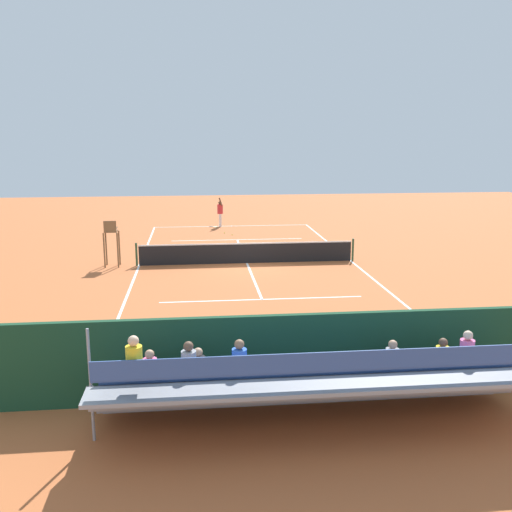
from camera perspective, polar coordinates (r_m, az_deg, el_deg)
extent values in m
plane|color=#BC6033|center=(27.00, -0.91, -0.71)|extent=(60.00, 60.00, 0.00)
cube|color=white|center=(37.77, -2.46, 3.00)|extent=(10.00, 0.10, 0.01)
cube|color=white|center=(16.53, 2.65, -9.18)|extent=(10.00, 0.10, 0.01)
cube|color=white|center=(27.89, 9.37, -0.45)|extent=(0.10, 22.00, 0.01)
cube|color=white|center=(27.02, -11.53, -0.94)|extent=(0.10, 22.00, 0.01)
cube|color=white|center=(32.91, -1.89, 1.63)|extent=(7.50, 0.10, 0.01)
cube|color=white|center=(21.18, 0.60, -4.33)|extent=(7.50, 0.10, 0.01)
cube|color=white|center=(27.00, -0.91, -0.70)|extent=(0.10, 12.10, 0.01)
cube|color=white|center=(37.77, -2.46, 3.00)|extent=(0.10, 0.30, 0.01)
cube|color=black|center=(26.90, -0.92, 0.24)|extent=(10.00, 0.02, 0.91)
cube|color=white|center=(26.81, -0.92, 1.25)|extent=(10.00, 0.04, 0.06)
cylinder|color=#2D5133|center=(27.81, 9.60, 0.63)|extent=(0.10, 0.10, 1.07)
cylinder|color=#2D5133|center=(26.91, -11.79, 0.16)|extent=(0.10, 0.10, 1.07)
cube|color=#194228|center=(13.42, 4.67, -9.84)|extent=(18.00, 0.16, 2.00)
cube|color=gray|center=(13.42, 4.90, -13.46)|extent=(9.00, 0.10, 0.45)
cube|color=gray|center=(13.03, 5.22, -13.39)|extent=(9.00, 0.80, 0.08)
cube|color=gray|center=(13.45, 4.88, -13.41)|extent=(9.00, 0.04, 0.45)
cube|color=#335193|center=(12.77, 5.35, -11.88)|extent=(8.60, 0.36, 0.04)
cube|color=#335193|center=(12.52, 5.53, -11.37)|extent=(8.60, 0.03, 0.36)
cube|color=gray|center=(12.13, 6.02, -13.08)|extent=(9.00, 0.80, 0.08)
cube|color=gray|center=(12.55, 5.63, -13.11)|extent=(9.00, 0.04, 0.45)
cube|color=#335193|center=(11.87, 6.17, -11.45)|extent=(8.60, 0.36, 0.04)
cube|color=#335193|center=(11.63, 6.38, -10.89)|extent=(8.60, 0.03, 0.36)
cube|color=gray|center=(11.24, 6.95, -12.71)|extent=(9.00, 0.80, 0.08)
cube|color=gray|center=(11.65, 6.49, -12.77)|extent=(9.00, 0.04, 0.45)
cube|color=#335193|center=(10.98, 7.12, -10.94)|extent=(8.60, 0.36, 0.04)
cube|color=#335193|center=(10.74, 7.37, -10.33)|extent=(8.60, 0.03, 0.36)
cylinder|color=gray|center=(11.94, -16.09, -12.28)|extent=(0.06, 0.06, 2.35)
cube|color=#2D2D33|center=(11.79, -1.70, -11.33)|extent=(0.32, 0.40, 0.12)
cylinder|color=blue|center=(11.57, -1.66, -10.27)|extent=(0.30, 0.30, 0.45)
sphere|color=#8C6647|center=(11.45, -1.67, -8.77)|extent=(0.20, 0.20, 0.20)
cube|color=#2D2D33|center=(12.68, -5.73, -11.87)|extent=(0.32, 0.40, 0.12)
cylinder|color=black|center=(12.45, -5.75, -10.90)|extent=(0.30, 0.30, 0.45)
sphere|color=tan|center=(12.33, -5.78, -9.51)|extent=(0.20, 0.20, 0.20)
cube|color=#2D2D33|center=(13.01, 19.89, -9.78)|extent=(0.32, 0.40, 0.12)
cylinder|color=pink|center=(12.81, 20.22, -8.78)|extent=(0.30, 0.30, 0.45)
sphere|color=beige|center=(12.70, 20.33, -7.41)|extent=(0.20, 0.20, 0.20)
cube|color=#2D2D33|center=(11.76, -6.66, -11.47)|extent=(0.32, 0.40, 0.12)
cylinder|color=#9399A3|center=(11.54, -6.69, -10.41)|extent=(0.30, 0.30, 0.45)
sphere|color=brown|center=(11.42, -6.73, -8.91)|extent=(0.20, 0.20, 0.20)
cube|color=#2D2D33|center=(12.71, -10.38, -11.94)|extent=(0.32, 0.40, 0.12)
cylinder|color=pink|center=(12.49, -10.47, -10.97)|extent=(0.30, 0.30, 0.45)
sphere|color=tan|center=(12.37, -10.53, -9.58)|extent=(0.20, 0.20, 0.20)
cube|color=#2D2D33|center=(10.91, -11.89, -11.04)|extent=(0.32, 0.40, 0.12)
cylinder|color=yellow|center=(10.69, -12.02, -9.89)|extent=(0.30, 0.30, 0.45)
sphere|color=beige|center=(10.57, -12.10, -8.25)|extent=(0.20, 0.20, 0.20)
cube|color=#2D2D33|center=(13.37, 13.14, -10.82)|extent=(0.32, 0.40, 0.12)
cylinder|color=#9399A3|center=(13.16, 13.37, -9.88)|extent=(0.30, 0.30, 0.45)
sphere|color=tan|center=(13.04, 13.44, -8.55)|extent=(0.20, 0.20, 0.20)
cube|color=#2D2D33|center=(13.78, 17.73, -10.39)|extent=(0.32, 0.40, 0.12)
cylinder|color=yellow|center=(13.58, 18.02, -9.46)|extent=(0.30, 0.30, 0.45)
sphere|color=brown|center=(13.46, 18.11, -8.17)|extent=(0.20, 0.20, 0.20)
cylinder|color=brown|center=(27.29, -13.42, 0.81)|extent=(0.07, 0.07, 1.60)
cylinder|color=brown|center=(27.37, -14.67, 0.78)|extent=(0.07, 0.07, 1.60)
cylinder|color=brown|center=(26.71, -13.58, 0.56)|extent=(0.07, 0.07, 1.60)
cylinder|color=brown|center=(26.79, -14.85, 0.53)|extent=(0.07, 0.07, 1.60)
cube|color=brown|center=(26.89, -14.22, 2.40)|extent=(0.56, 0.56, 0.06)
cube|color=brown|center=(26.61, -14.32, 2.89)|extent=(0.56, 0.06, 0.48)
cube|color=brown|center=(26.83, -13.69, 2.74)|extent=(0.04, 0.48, 0.04)
cube|color=brown|center=(26.90, -14.79, 2.70)|extent=(0.04, 0.48, 0.04)
cube|color=#9E754C|center=(14.91, 12.79, -10.09)|extent=(1.80, 0.40, 0.05)
cylinder|color=#9E754C|center=(15.24, 15.46, -10.64)|extent=(0.06, 0.06, 0.45)
cylinder|color=#9E754C|center=(14.78, 9.94, -11.11)|extent=(0.06, 0.06, 0.45)
cube|color=#9E754C|center=(14.64, 13.07, -9.26)|extent=(1.80, 0.04, 0.36)
cube|color=black|center=(14.37, 5.92, -11.89)|extent=(0.90, 0.36, 0.36)
cylinder|color=white|center=(37.63, -3.60, 3.60)|extent=(0.14, 0.14, 0.85)
cylinder|color=white|center=(37.42, -3.55, 3.55)|extent=(0.14, 0.14, 0.85)
cylinder|color=red|center=(37.42, -3.59, 4.68)|extent=(0.40, 0.40, 0.60)
sphere|color=brown|center=(37.37, -3.60, 5.30)|extent=(0.22, 0.22, 0.22)
cylinder|color=brown|center=(37.14, -3.55, 5.40)|extent=(0.26, 0.12, 0.55)
cylinder|color=brown|center=(37.63, -3.64, 4.76)|extent=(0.10, 0.10, 0.50)
cylinder|color=black|center=(37.48, -4.46, 2.92)|extent=(0.27, 0.13, 0.03)
torus|color=#D8CC4C|center=(37.39, -4.07, 2.90)|extent=(0.40, 0.40, 0.02)
cylinder|color=white|center=(37.39, -4.07, 2.90)|extent=(0.25, 0.25, 0.00)
sphere|color=#CCDB33|center=(34.36, -2.38, 2.13)|extent=(0.07, 0.07, 0.07)
sphere|color=#CCDB33|center=(35.03, -3.17, 2.32)|extent=(0.07, 0.07, 0.07)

